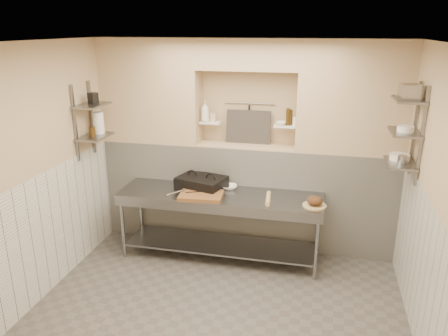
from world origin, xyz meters
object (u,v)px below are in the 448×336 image
(prep_table, at_px, (220,213))
(jug_left, at_px, (98,123))
(panini_press, at_px, (202,183))
(mixing_bowl, at_px, (229,187))
(bread_loaf, at_px, (315,201))
(cutting_board, at_px, (201,196))
(bottle_soap, at_px, (205,112))
(bowl_alcove, at_px, (281,123))
(rolling_pin, at_px, (268,199))

(prep_table, height_order, jug_left, jug_left)
(prep_table, relative_size, panini_press, 3.78)
(panini_press, relative_size, mixing_bowl, 3.30)
(bread_loaf, height_order, jug_left, jug_left)
(prep_table, xyz_separation_m, cutting_board, (-0.20, -0.16, 0.28))
(bottle_soap, xyz_separation_m, bowl_alcove, (1.01, 0.04, -0.12))
(rolling_pin, bearing_deg, jug_left, 178.27)
(rolling_pin, xyz_separation_m, bowl_alcove, (0.06, 0.65, 0.81))
(bowl_alcove, bearing_deg, rolling_pin, -94.94)
(prep_table, distance_m, mixing_bowl, 0.36)
(panini_press, distance_m, jug_left, 1.54)
(rolling_pin, bearing_deg, bottle_soap, 147.57)
(prep_table, height_order, bowl_alcove, bowl_alcove)
(prep_table, relative_size, mixing_bowl, 12.47)
(panini_press, height_order, bottle_soap, bottle_soap)
(prep_table, relative_size, bottle_soap, 9.25)
(panini_press, bearing_deg, cutting_board, -59.16)
(rolling_pin, xyz_separation_m, bottle_soap, (-0.95, 0.60, 0.92))
(panini_press, distance_m, bottle_soap, 0.95)
(bread_loaf, height_order, bottle_soap, bottle_soap)
(bottle_soap, distance_m, jug_left, 1.39)
(bottle_soap, bearing_deg, bread_loaf, -23.30)
(cutting_board, height_order, bread_loaf, bread_loaf)
(prep_table, distance_m, bottle_soap, 1.36)
(cutting_board, relative_size, mixing_bowl, 2.56)
(panini_press, xyz_separation_m, rolling_pin, (0.91, -0.22, -0.05))
(rolling_pin, bearing_deg, bread_loaf, -4.66)
(bottle_soap, height_order, jug_left, bottle_soap)
(rolling_pin, distance_m, bowl_alcove, 1.03)
(panini_press, relative_size, bowl_alcove, 4.96)
(bowl_alcove, bearing_deg, bottle_soap, -177.67)
(mixing_bowl, bearing_deg, panini_press, -168.31)
(panini_press, bearing_deg, prep_table, -11.01)
(bottle_soap, bearing_deg, cutting_board, -79.90)
(jug_left, bearing_deg, panini_press, 6.76)
(jug_left, bearing_deg, prep_table, 0.43)
(panini_press, distance_m, bowl_alcove, 1.29)
(prep_table, relative_size, bowl_alcove, 18.74)
(cutting_board, relative_size, bowl_alcove, 3.85)
(prep_table, xyz_separation_m, mixing_bowl, (0.07, 0.22, 0.28))
(bottle_soap, bearing_deg, jug_left, -157.24)
(bowl_alcove, distance_m, jug_left, 2.36)
(bread_loaf, bearing_deg, prep_table, 173.97)
(prep_table, height_order, mixing_bowl, mixing_bowl)
(prep_table, distance_m, cutting_board, 0.38)
(prep_table, height_order, cutting_board, cutting_board)
(rolling_pin, height_order, bowl_alcove, bowl_alcove)
(prep_table, bearing_deg, cutting_board, -142.52)
(bottle_soap, relative_size, bowl_alcove, 2.03)
(mixing_bowl, relative_size, bread_loaf, 1.14)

